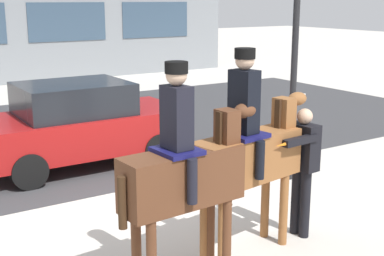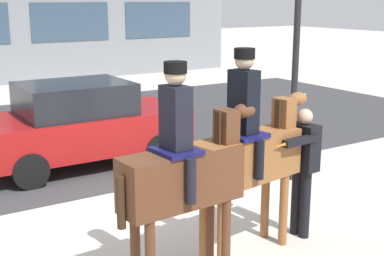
{
  "view_description": "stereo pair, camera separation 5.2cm",
  "coord_description": "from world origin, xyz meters",
  "px_view_note": "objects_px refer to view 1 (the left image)",
  "views": [
    {
      "loc": [
        -3.34,
        -7.1,
        3.08
      ],
      "look_at": [
        0.29,
        -1.44,
        1.45
      ],
      "focal_mm": 50.0,
      "sensor_mm": 36.0,
      "label": 1
    },
    {
      "loc": [
        -3.29,
        -7.13,
        3.08
      ],
      "look_at": [
        0.29,
        -1.44,
        1.45
      ],
      "focal_mm": 50.0,
      "sensor_mm": 36.0,
      "label": 2
    }
  ],
  "objects_px": {
    "street_car_near_lane": "(78,124)",
    "traffic_light": "(297,23)",
    "mounted_horse_companion": "(249,152)",
    "pedestrian_bystander": "(302,162)",
    "mounted_horse_lead": "(185,171)"
  },
  "relations": [
    {
      "from": "street_car_near_lane",
      "to": "traffic_light",
      "type": "xyz_separation_m",
      "value": [
        2.79,
        -2.77,
        1.89
      ]
    },
    {
      "from": "mounted_horse_lead",
      "to": "street_car_near_lane",
      "type": "relative_size",
      "value": 0.63
    },
    {
      "from": "street_car_near_lane",
      "to": "mounted_horse_companion",
      "type": "bearing_deg",
      "value": -84.63
    },
    {
      "from": "mounted_horse_companion",
      "to": "street_car_near_lane",
      "type": "relative_size",
      "value": 0.65
    },
    {
      "from": "mounted_horse_companion",
      "to": "traffic_light",
      "type": "distance_m",
      "value": 3.26
    },
    {
      "from": "street_car_near_lane",
      "to": "traffic_light",
      "type": "relative_size",
      "value": 0.98
    },
    {
      "from": "mounted_horse_companion",
      "to": "pedestrian_bystander",
      "type": "height_order",
      "value": "mounted_horse_companion"
    },
    {
      "from": "pedestrian_bystander",
      "to": "mounted_horse_lead",
      "type": "bearing_deg",
      "value": -0.24
    },
    {
      "from": "pedestrian_bystander",
      "to": "traffic_light",
      "type": "height_order",
      "value": "traffic_light"
    },
    {
      "from": "mounted_horse_companion",
      "to": "pedestrian_bystander",
      "type": "distance_m",
      "value": 0.94
    },
    {
      "from": "mounted_horse_companion",
      "to": "street_car_near_lane",
      "type": "xyz_separation_m",
      "value": [
        -0.43,
        4.54,
        -0.5
      ]
    },
    {
      "from": "pedestrian_bystander",
      "to": "mounted_horse_companion",
      "type": "bearing_deg",
      "value": -5.08
    },
    {
      "from": "traffic_light",
      "to": "mounted_horse_lead",
      "type": "bearing_deg",
      "value": -150.07
    },
    {
      "from": "street_car_near_lane",
      "to": "pedestrian_bystander",
      "type": "bearing_deg",
      "value": -73.79
    },
    {
      "from": "mounted_horse_companion",
      "to": "street_car_near_lane",
      "type": "bearing_deg",
      "value": 86.49
    }
  ]
}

